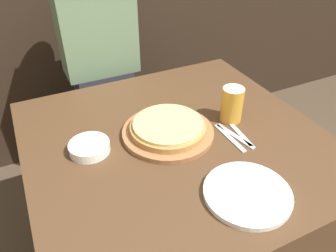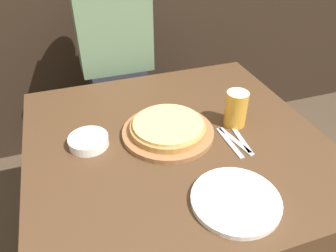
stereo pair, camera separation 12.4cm
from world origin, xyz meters
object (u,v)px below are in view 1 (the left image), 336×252
beer_glass (232,103)px  diner_person (103,80)px  dinner_plate (247,193)px  fork (230,138)px  pizza_on_board (168,129)px  spoon (240,134)px  side_bowl (89,147)px  dinner_knife (235,136)px

beer_glass → diner_person: bearing=115.3°
dinner_plate → fork: size_ratio=1.45×
pizza_on_board → dinner_plate: (0.08, -0.39, -0.02)m
pizza_on_board → dinner_plate: pizza_on_board is taller
fork → spoon: 0.05m
beer_glass → fork: (-0.07, -0.11, -0.08)m
side_bowl → spoon: 0.57m
fork → diner_person: size_ratio=0.14×
beer_glass → fork: beer_glass is taller
side_bowl → diner_person: size_ratio=0.11×
side_bowl → dinner_knife: bearing=-16.7°
pizza_on_board → diner_person: diner_person is taller
dinner_plate → dinner_knife: size_ratio=1.46×
beer_glass → side_bowl: (-0.57, 0.05, -0.06)m
spoon → side_bowl: bearing=164.0°
side_bowl → fork: side_bowl is taller
fork → dinner_plate: bearing=-113.9°
pizza_on_board → dinner_plate: 0.40m
dinner_knife → diner_person: bearing=109.4°
fork → spoon: bearing=-0.0°
fork → diner_person: diner_person is taller
fork → dinner_knife: size_ratio=1.00×
dinner_knife → spoon: size_ratio=1.17×
pizza_on_board → beer_glass: beer_glass is taller
beer_glass → dinner_plate: bearing=-117.4°
dinner_knife → diner_person: (-0.29, 0.82, -0.08)m
beer_glass → dinner_knife: 0.14m
dinner_plate → spoon: size_ratio=1.70×
pizza_on_board → diner_person: 0.71m
pizza_on_board → dinner_knife: 0.26m
side_bowl → fork: bearing=-17.5°
beer_glass → dinner_knife: size_ratio=0.77×
dinner_plate → side_bowl: bearing=132.2°
dinner_knife → diner_person: diner_person is taller
beer_glass → dinner_plate: beer_glass is taller
beer_glass → side_bowl: bearing=174.9°
pizza_on_board → dinner_plate: size_ratio=1.29×
spoon → beer_glass: bearing=76.9°
pizza_on_board → beer_glass: 0.28m
side_bowl → dinner_knife: size_ratio=0.79×
diner_person → side_bowl: bearing=-109.6°
pizza_on_board → dinner_knife: pizza_on_board is taller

